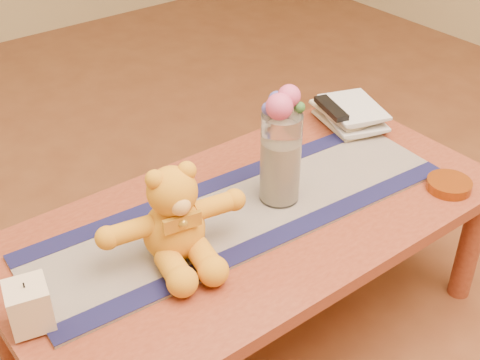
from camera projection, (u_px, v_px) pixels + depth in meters
floor at (253, 329)px, 2.00m from camera, size 5.50×5.50×0.00m
coffee_table_top at (254, 219)px, 1.76m from camera, size 1.40×0.70×0.04m
table_leg_fr at (470, 244)px, 2.02m from camera, size 0.07×0.07×0.41m
table_leg_bl at (3, 321)px, 1.75m from camera, size 0.07×0.07×0.41m
table_leg_br at (339, 165)px, 2.40m from camera, size 0.07×0.07×0.41m
persian_runner at (243, 211)px, 1.75m from camera, size 1.22×0.43×0.01m
runner_border_near at (275, 237)px, 1.65m from camera, size 1.20×0.14×0.00m
runner_border_far at (215, 184)px, 1.85m from camera, size 1.20×0.14×0.00m
teddy_bear at (173, 213)px, 1.54m from camera, size 0.40×0.35×0.24m
pillar_candle at (29, 306)px, 1.38m from camera, size 0.11×0.11×0.11m
candle_wick at (24, 285)px, 1.34m from camera, size 0.00×0.00×0.01m
glass_vase at (281, 158)px, 1.72m from camera, size 0.11×0.11×0.26m
potpourri_fill at (280, 170)px, 1.74m from camera, size 0.09×0.09×0.18m
rose_left at (279, 107)px, 1.61m from camera, size 0.07×0.07×0.07m
rose_right at (289, 96)px, 1.64m from camera, size 0.06×0.06×0.06m
blue_flower_back at (277, 99)px, 1.66m from camera, size 0.04×0.04×0.04m
blue_flower_side at (269, 109)px, 1.64m from camera, size 0.04×0.04×0.04m
leaf_sprig at (300, 107)px, 1.65m from camera, size 0.03×0.03×0.03m
bronze_ball at (169, 217)px, 1.67m from camera, size 0.07×0.07×0.07m
book_bottom at (328, 127)px, 2.12m from camera, size 0.21×0.26×0.02m
book_lower at (330, 122)px, 2.11m from camera, size 0.24×0.27×0.02m
book_upper at (327, 117)px, 2.10m from camera, size 0.21×0.25×0.02m
book_top at (331, 112)px, 2.09m from camera, size 0.23×0.27×0.02m
tv_remote at (331, 108)px, 2.07m from camera, size 0.09×0.17×0.02m
amber_dish at (449, 185)px, 1.84m from camera, size 0.14×0.14×0.03m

